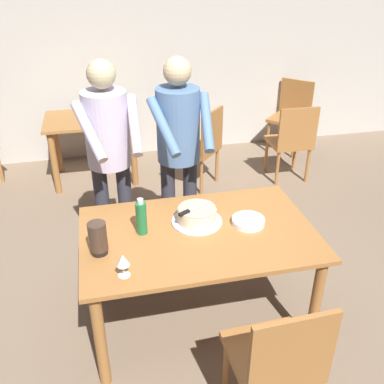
{
  "coord_description": "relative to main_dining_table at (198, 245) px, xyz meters",
  "views": [
    {
      "loc": [
        -0.55,
        -2.27,
        2.34
      ],
      "look_at": [
        0.02,
        0.26,
        0.9
      ],
      "focal_mm": 40.63,
      "sensor_mm": 36.0,
      "label": 1
    }
  ],
  "objects": [
    {
      "name": "ground_plane",
      "position": [
        0.0,
        0.0,
        -0.64
      ],
      "size": [
        14.0,
        14.0,
        0.0
      ],
      "primitive_type": "plane",
      "color": "#7A6651"
    },
    {
      "name": "back_wall",
      "position": [
        0.0,
        3.14,
        0.71
      ],
      "size": [
        10.0,
        0.12,
        2.7
      ],
      "primitive_type": "cube",
      "color": "#BCB7AD",
      "rests_on": "ground_plane"
    },
    {
      "name": "main_dining_table",
      "position": [
        0.0,
        0.0,
        0.0
      ],
      "size": [
        1.51,
        0.96,
        0.75
      ],
      "color": "#9E6633",
      "rests_on": "ground_plane"
    },
    {
      "name": "cake_on_platter",
      "position": [
        0.02,
        0.11,
        0.16
      ],
      "size": [
        0.34,
        0.34,
        0.11
      ],
      "color": "silver",
      "rests_on": "main_dining_table"
    },
    {
      "name": "cake_knife",
      "position": [
        -0.05,
        0.08,
        0.22
      ],
      "size": [
        0.25,
        0.15,
        0.02
      ],
      "color": "silver",
      "rests_on": "cake_on_platter"
    },
    {
      "name": "plate_stack",
      "position": [
        0.35,
        0.02,
        0.13
      ],
      "size": [
        0.22,
        0.22,
        0.04
      ],
      "color": "white",
      "rests_on": "main_dining_table"
    },
    {
      "name": "wine_glass_near",
      "position": [
        -0.51,
        -0.33,
        0.21
      ],
      "size": [
        0.08,
        0.08,
        0.14
      ],
      "color": "silver",
      "rests_on": "main_dining_table"
    },
    {
      "name": "water_bottle",
      "position": [
        -0.36,
        0.07,
        0.22
      ],
      "size": [
        0.07,
        0.07,
        0.25
      ],
      "color": "#1E6B38",
      "rests_on": "main_dining_table"
    },
    {
      "name": "hurricane_lamp",
      "position": [
        -0.63,
        -0.09,
        0.21
      ],
      "size": [
        0.11,
        0.11,
        0.21
      ],
      "color": "black",
      "rests_on": "main_dining_table"
    },
    {
      "name": "person_cutting_cake",
      "position": [
        0.01,
        0.69,
        0.43
      ],
      "size": [
        0.47,
        0.56,
        1.72
      ],
      "color": "#2D2D38",
      "rests_on": "ground_plane"
    },
    {
      "name": "person_standing_beside",
      "position": [
        -0.5,
        0.72,
        0.43
      ],
      "size": [
        0.46,
        0.57,
        1.72
      ],
      "color": "#2D2D38",
      "rests_on": "ground_plane"
    },
    {
      "name": "chair_near_side",
      "position": [
        0.22,
        -0.86,
        -0.15
      ],
      "size": [
        0.46,
        0.46,
        0.9
      ],
      "color": "#9E6633",
      "rests_on": "ground_plane"
    },
    {
      "name": "background_table",
      "position": [
        -0.64,
        2.44,
        -0.07
      ],
      "size": [
        1.0,
        0.7,
        0.74
      ],
      "color": "#9E6633",
      "rests_on": "ground_plane"
    },
    {
      "name": "background_chair_0",
      "position": [
        0.51,
        1.99,
        -0.15
      ],
      "size": [
        0.62,
        0.62,
        0.9
      ],
      "color": "#9E6633",
      "rests_on": "ground_plane"
    },
    {
      "name": "background_chair_1",
      "position": [
        1.91,
        2.78,
        -0.15
      ],
      "size": [
        0.62,
        0.62,
        0.9
      ],
      "color": "#9E6633",
      "rests_on": "ground_plane"
    },
    {
      "name": "background_chair_2",
      "position": [
        1.54,
        1.92,
        -0.15
      ],
      "size": [
        0.45,
        0.45,
        0.9
      ],
      "color": "#9E6633",
      "rests_on": "ground_plane"
    }
  ]
}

